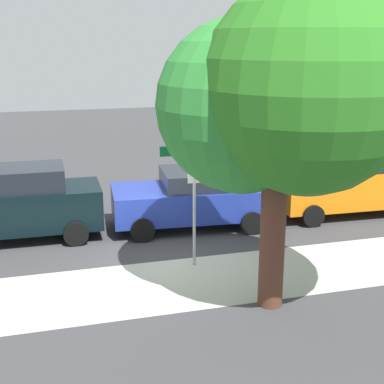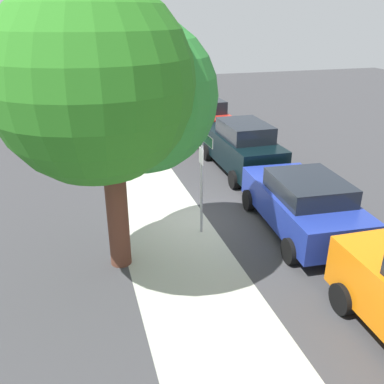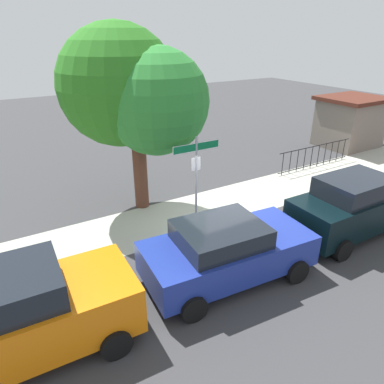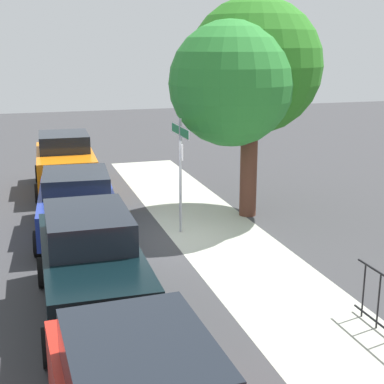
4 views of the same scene
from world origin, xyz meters
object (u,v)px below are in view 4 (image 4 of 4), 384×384
object	(u,v)px
shade_tree	(248,70)
car_blue	(77,203)
car_black	(91,265)
street_sign	(180,153)
car_orange	(65,162)

from	to	relation	value
shade_tree	car_blue	world-z (taller)	shade_tree
shade_tree	car_black	world-z (taller)	shade_tree
street_sign	car_black	distance (m)	5.15
car_orange	car_black	world-z (taller)	car_orange
street_sign	car_blue	world-z (taller)	street_sign
street_sign	car_blue	size ratio (longest dim) A/B	0.68
street_sign	car_orange	bearing A→B (deg)	-154.86
car_orange	shade_tree	bearing A→B (deg)	50.81
street_sign	car_blue	xyz separation A→B (m)	(-0.71, -2.67, -1.33)
shade_tree	street_sign	bearing A→B (deg)	-63.12
car_orange	street_sign	bearing A→B (deg)	27.19
car_orange	car_blue	world-z (taller)	car_orange
car_blue	car_black	bearing A→B (deg)	1.70
shade_tree	car_orange	bearing A→B (deg)	-131.24
car_orange	car_black	bearing A→B (deg)	0.23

